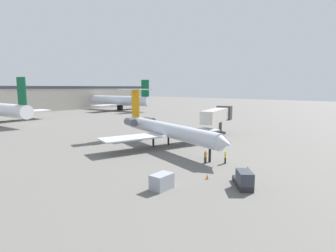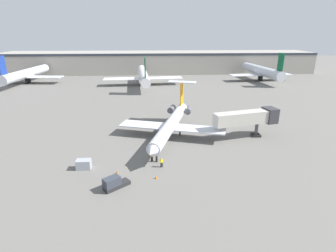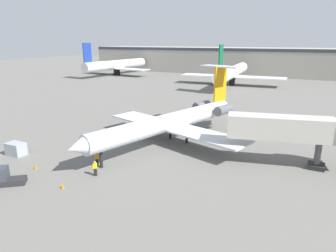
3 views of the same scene
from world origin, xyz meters
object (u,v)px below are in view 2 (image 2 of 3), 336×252
(cargo_container_uld, at_px, (84,164))
(parked_airliner_centre, at_px, (261,71))
(regional_jet, at_px, (172,122))
(ground_crew_marshaller, at_px, (162,162))
(ground_crew_loader, at_px, (152,157))
(parked_airliner_west_end, at_px, (27,74))
(parked_airliner_west_mid, at_px, (143,75))
(jet_bridge, at_px, (250,118))
(baggage_tug_lead, at_px, (114,183))
(traffic_cone_near, at_px, (156,177))
(traffic_cone_mid, at_px, (117,172))

(cargo_container_uld, distance_m, parked_airliner_centre, 101.42)
(regional_jet, height_order, cargo_container_uld, regional_jet)
(ground_crew_marshaller, distance_m, cargo_container_uld, 13.00)
(ground_crew_marshaller, xyz_separation_m, ground_crew_loader, (-1.64, 2.20, 0.00))
(ground_crew_loader, distance_m, parked_airliner_west_end, 95.12)
(parked_airliner_west_mid, bearing_deg, ground_crew_marshaller, -85.77)
(ground_crew_loader, xyz_separation_m, parked_airliner_centre, (50.06, 78.60, 3.53))
(jet_bridge, height_order, baggage_tug_lead, jet_bridge)
(regional_jet, xyz_separation_m, traffic_cone_near, (-3.68, -17.55, -2.99))
(ground_crew_marshaller, bearing_deg, parked_airliner_west_end, 125.24)
(traffic_cone_mid, bearing_deg, parked_airliner_west_end, 121.09)
(parked_airliner_west_end, height_order, parked_airliner_centre, parked_airliner_centre)
(parked_airliner_west_mid, height_order, parked_airliner_centre, parked_airliner_centre)
(parked_airliner_west_mid, relative_size, parked_airliner_centre, 1.15)
(ground_crew_loader, xyz_separation_m, cargo_container_uld, (-11.36, -2.04, -0.06))
(regional_jet, bearing_deg, parked_airliner_west_mid, 97.76)
(ground_crew_marshaller, bearing_deg, jet_bridge, 33.12)
(baggage_tug_lead, height_order, parked_airliner_west_mid, parked_airliner_west_mid)
(traffic_cone_mid, distance_m, parked_airliner_west_end, 95.35)
(jet_bridge, xyz_separation_m, baggage_tug_lead, (-26.28, -18.62, -3.62))
(parked_airliner_west_end, distance_m, parked_airliner_centre, 104.86)
(ground_crew_loader, distance_m, traffic_cone_near, 6.02)
(cargo_container_uld, height_order, parked_airliner_centre, parked_airliner_centre)
(parked_airliner_west_mid, bearing_deg, ground_crew_loader, -86.96)
(jet_bridge, xyz_separation_m, parked_airliner_centre, (29.26, 68.30, -0.06))
(parked_airliner_west_mid, xyz_separation_m, parked_airliner_centre, (53.84, 7.50, 0.28))
(jet_bridge, bearing_deg, cargo_container_uld, -159.01)
(baggage_tug_lead, height_order, parked_airliner_centre, parked_airliner_centre)
(traffic_cone_near, relative_size, traffic_cone_mid, 1.00)
(regional_jet, distance_m, traffic_cone_mid, 18.66)
(traffic_cone_near, height_order, parked_airliner_west_mid, parked_airliner_west_mid)
(jet_bridge, height_order, ground_crew_loader, jet_bridge)
(traffic_cone_near, xyz_separation_m, traffic_cone_mid, (-6.26, 2.04, 0.00))
(ground_crew_loader, bearing_deg, traffic_cone_near, -83.72)
(ground_crew_loader, relative_size, baggage_tug_lead, 0.42)
(jet_bridge, xyz_separation_m, parked_airliner_west_mid, (-24.58, 60.80, -0.34))
(traffic_cone_mid, distance_m, parked_airliner_west_mid, 75.13)
(regional_jet, xyz_separation_m, cargo_container_uld, (-15.69, -13.64, -2.46))
(ground_crew_loader, height_order, cargo_container_uld, ground_crew_loader)
(jet_bridge, distance_m, parked_airliner_centre, 74.30)
(cargo_container_uld, bearing_deg, traffic_cone_mid, -18.02)
(ground_crew_loader, height_order, parked_airliner_west_mid, parked_airliner_west_mid)
(jet_bridge, relative_size, cargo_container_uld, 6.08)
(ground_crew_marshaller, relative_size, parked_airliner_centre, 0.05)
(ground_crew_loader, distance_m, parked_airliner_west_mid, 71.27)
(ground_crew_loader, distance_m, traffic_cone_mid, 6.86)
(regional_jet, bearing_deg, baggage_tug_lead, -116.23)
(traffic_cone_near, distance_m, parked_airliner_west_end, 100.42)
(parked_airliner_west_mid, bearing_deg, traffic_cone_near, -86.71)
(ground_crew_marshaller, distance_m, parked_airliner_centre, 94.26)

